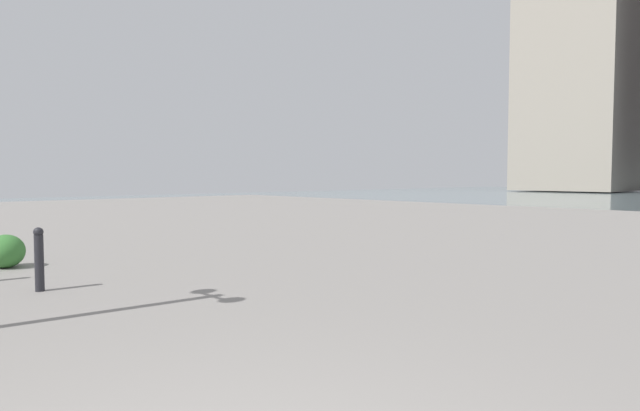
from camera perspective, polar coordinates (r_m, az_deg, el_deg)
name	(u,v)px	position (r m, az deg, el deg)	size (l,w,h in m)	color
building_annex	(583,34)	(70.81, 26.19, 16.05)	(11.15, 12.66, 35.64)	#9E9384
bollard_near	(39,258)	(8.33, -27.70, -4.97)	(0.13, 0.13, 0.88)	#232328
shrub_round	(6,251)	(10.76, -30.44, -4.21)	(0.68, 0.61, 0.58)	#387533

